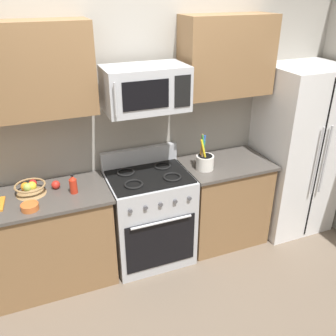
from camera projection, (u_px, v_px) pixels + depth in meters
ground_plane at (177, 303)px, 3.22m from camera, size 16.00×16.00×0.00m
wall_back at (135, 124)px, 3.52m from camera, size 8.00×0.10×2.60m
counter_left at (49, 240)px, 3.27m from camera, size 1.12×0.60×0.91m
range_oven at (150, 216)px, 3.58m from camera, size 0.76×0.64×1.09m
counter_right at (224, 201)px, 3.86m from camera, size 0.86×0.60×0.91m
refrigerator at (296, 151)px, 3.93m from camera, size 0.78×0.71×1.80m
microwave at (145, 88)px, 3.04m from camera, size 0.69×0.44×0.37m
upper_cabinets_left at (18, 71)px, 2.74m from camera, size 1.11×0.34×0.71m
upper_cabinets_right at (227, 56)px, 3.33m from camera, size 0.85×0.34×0.71m
utensil_crock at (205, 161)px, 3.50m from camera, size 0.17×0.17×0.35m
fruit_basket at (30, 188)px, 3.09m from camera, size 0.26×0.26×0.11m
apple_loose at (56, 185)px, 3.18m from camera, size 0.07×0.07×0.07m
bottle_hot_sauce at (73, 184)px, 3.09m from camera, size 0.06×0.06×0.18m
prep_bowl at (30, 207)px, 2.88m from camera, size 0.14×0.14×0.05m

